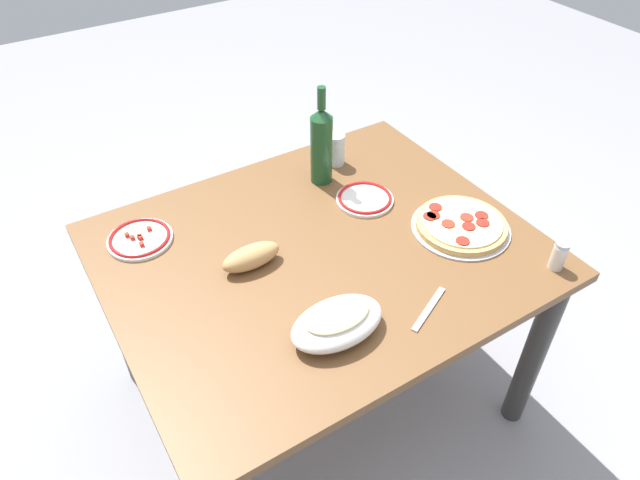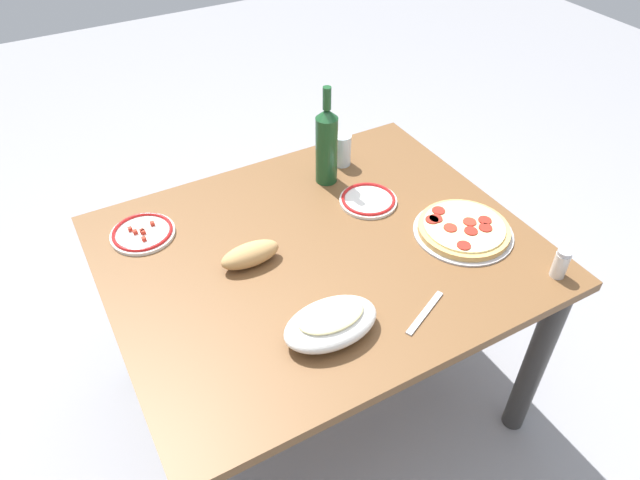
{
  "view_description": "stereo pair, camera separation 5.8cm",
  "coord_description": "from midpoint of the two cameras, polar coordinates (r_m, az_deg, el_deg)",
  "views": [
    {
      "loc": [
        -0.64,
        -1.03,
        1.78
      ],
      "look_at": [
        0.0,
        0.0,
        0.73
      ],
      "focal_mm": 32.27,
      "sensor_mm": 36.0,
      "label": 1
    },
    {
      "loc": [
        -0.59,
        -1.06,
        1.78
      ],
      "look_at": [
        0.0,
        0.0,
        0.73
      ],
      "focal_mm": 32.27,
      "sensor_mm": 36.0,
      "label": 2
    }
  ],
  "objects": [
    {
      "name": "side_plate_far",
      "position": [
        1.73,
        -18.35,
        0.15
      ],
      "size": [
        0.19,
        0.19,
        0.02
      ],
      "color": "white",
      "rests_on": "dining_table"
    },
    {
      "name": "pepperoni_pizza",
      "position": [
        1.72,
        12.87,
        1.45
      ],
      "size": [
        0.29,
        0.29,
        0.03
      ],
      "color": "#B7B7BC",
      "rests_on": "dining_table"
    },
    {
      "name": "side_plate_near",
      "position": [
        1.79,
        3.53,
        4.11
      ],
      "size": [
        0.18,
        0.18,
        0.02
      ],
      "color": "white",
      "rests_on": "dining_table"
    },
    {
      "name": "water_glass",
      "position": [
        1.94,
        0.7,
        8.97
      ],
      "size": [
        0.06,
        0.06,
        0.11
      ],
      "primitive_type": "cylinder",
      "color": "silver",
      "rests_on": "dining_table"
    },
    {
      "name": "bread_loaf",
      "position": [
        1.56,
        -7.91,
        -1.68
      ],
      "size": [
        0.17,
        0.07,
        0.06
      ],
      "primitive_type": "ellipsoid",
      "color": "tan",
      "rests_on": "dining_table"
    },
    {
      "name": "baked_pasta_dish",
      "position": [
        1.38,
        0.49,
        -8.09
      ],
      "size": [
        0.24,
        0.15,
        0.08
      ],
      "color": "white",
      "rests_on": "dining_table"
    },
    {
      "name": "dining_table",
      "position": [
        1.7,
        -0.98,
        -3.66
      ],
      "size": [
        1.17,
        0.97,
        0.7
      ],
      "color": "brown",
      "rests_on": "ground"
    },
    {
      "name": "wine_bottle",
      "position": [
        1.81,
        -0.79,
        9.45
      ],
      "size": [
        0.07,
        0.07,
        0.33
      ],
      "color": "#194723",
      "rests_on": "dining_table"
    },
    {
      "name": "ground_plane",
      "position": [
        2.15,
        -0.8,
        -14.92
      ],
      "size": [
        8.0,
        8.0,
        0.0
      ],
      "primitive_type": "plane",
      "color": "gray",
      "rests_on": "ground"
    },
    {
      "name": "fork_right",
      "position": [
        1.47,
        9.62,
        -6.76
      ],
      "size": [
        0.16,
        0.09,
        0.0
      ],
      "primitive_type": "cube",
      "rotation": [
        0.0,
        0.0,
        3.58
      ],
      "color": "#B7B7BC",
      "rests_on": "dining_table"
    },
    {
      "name": "spice_shaker",
      "position": [
        1.65,
        21.68,
        -1.45
      ],
      "size": [
        0.04,
        0.04,
        0.09
      ],
      "color": "silver",
      "rests_on": "dining_table"
    }
  ]
}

